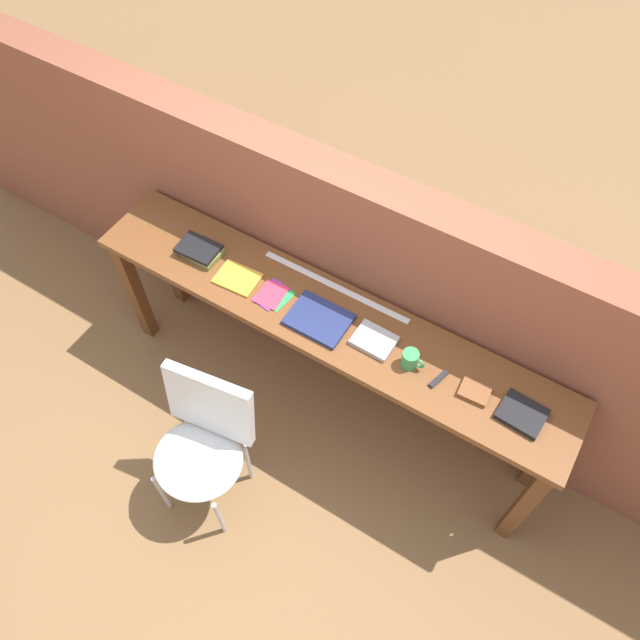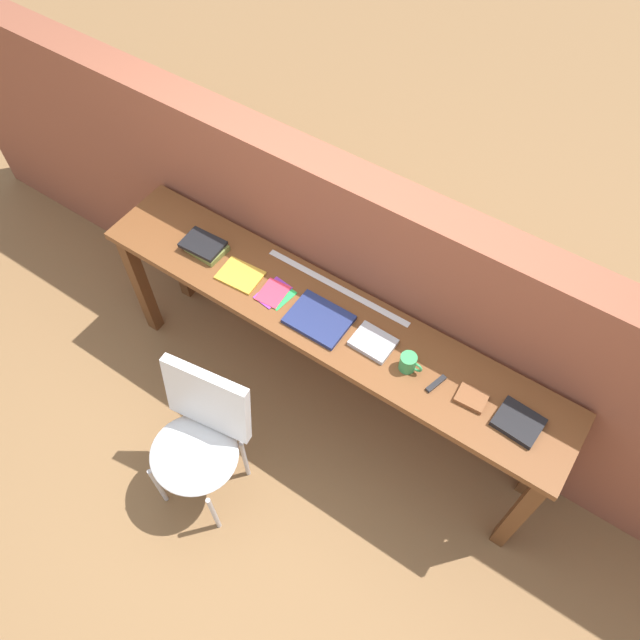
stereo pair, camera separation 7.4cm
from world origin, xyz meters
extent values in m
plane|color=brown|center=(0.00, 0.00, 0.00)|extent=(40.00, 40.00, 0.00)
cube|color=brown|center=(0.00, 0.64, 0.73)|extent=(6.00, 0.20, 1.46)
cube|color=brown|center=(0.00, 0.30, 0.86)|extent=(2.50, 0.44, 0.04)
cube|color=#5B341A|center=(-1.19, 0.14, 0.42)|extent=(0.07, 0.07, 0.84)
cube|color=#5B341A|center=(1.19, 0.14, 0.42)|extent=(0.07, 0.07, 0.84)
cube|color=#5B341A|center=(-1.19, 0.46, 0.42)|extent=(0.07, 0.07, 0.84)
cube|color=#5B341A|center=(1.19, 0.46, 0.42)|extent=(0.07, 0.07, 0.84)
ellipsoid|color=silver|center=(-0.24, -0.49, 0.45)|extent=(0.50, 0.48, 0.08)
cube|color=silver|center=(-0.26, -0.30, 0.69)|extent=(0.45, 0.17, 0.40)
cylinder|color=#B2B2B7|center=(-0.38, -0.67, 0.21)|extent=(0.02, 0.02, 0.41)
cylinder|color=#B2B2B7|center=(-0.05, -0.62, 0.21)|extent=(0.02, 0.02, 0.41)
cylinder|color=#B2B2B7|center=(-0.42, -0.36, 0.21)|extent=(0.02, 0.02, 0.41)
cylinder|color=#B2B2B7|center=(-0.10, -0.31, 0.21)|extent=(0.02, 0.02, 0.41)
cube|color=olive|center=(-0.73, 0.29, 0.90)|extent=(0.19, 0.15, 0.03)
cube|color=black|center=(-0.74, 0.29, 0.92)|extent=(0.22, 0.16, 0.02)
cube|color=gold|center=(-0.48, 0.26, 0.89)|extent=(0.22, 0.17, 0.01)
cube|color=green|center=(-0.25, 0.27, 0.88)|extent=(0.13, 0.16, 0.00)
cube|color=purple|center=(-0.29, 0.26, 0.88)|extent=(0.13, 0.18, 0.00)
cube|color=#E5334C|center=(-0.28, 0.26, 0.89)|extent=(0.13, 0.16, 0.00)
cube|color=navy|center=(-0.01, 0.26, 0.89)|extent=(0.29, 0.22, 0.02)
cube|color=#9E9EA3|center=(0.27, 0.29, 0.89)|extent=(0.19, 0.15, 0.03)
cylinder|color=#338C4C|center=(0.46, 0.27, 0.93)|extent=(0.08, 0.08, 0.09)
torus|color=#338C4C|center=(0.50, 0.27, 0.93)|extent=(0.06, 0.01, 0.06)
cube|color=black|center=(0.61, 0.26, 0.89)|extent=(0.05, 0.11, 0.02)
cube|color=brown|center=(0.77, 0.28, 0.89)|extent=(0.14, 0.11, 0.02)
cube|color=black|center=(0.99, 0.29, 0.89)|extent=(0.20, 0.17, 0.03)
cube|color=silver|center=(-0.05, 0.47, 0.88)|extent=(0.81, 0.03, 0.00)
camera|label=1|loc=(0.86, -1.15, 3.31)|focal=35.00mm
camera|label=2|loc=(0.92, -1.11, 3.31)|focal=35.00mm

